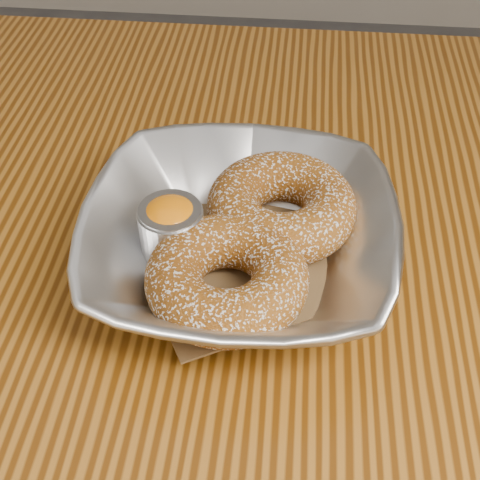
# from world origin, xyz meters

# --- Properties ---
(table) EXTENTS (1.20, 0.80, 0.75)m
(table) POSITION_xyz_m (0.00, 0.00, 0.65)
(table) COLOR brown
(table) RESTS_ON ground_plane
(serving_bowl) EXTENTS (0.23, 0.23, 0.06)m
(serving_bowl) POSITION_xyz_m (0.06, -0.00, 0.78)
(serving_bowl) COLOR silver
(serving_bowl) RESTS_ON table
(parchment) EXTENTS (0.20, 0.20, 0.00)m
(parchment) POSITION_xyz_m (0.06, -0.00, 0.76)
(parchment) COLOR brown
(parchment) RESTS_ON table
(donut_back) EXTENTS (0.15, 0.15, 0.04)m
(donut_back) POSITION_xyz_m (0.09, 0.04, 0.78)
(donut_back) COLOR brown
(donut_back) RESTS_ON parchment
(donut_front) EXTENTS (0.14, 0.14, 0.04)m
(donut_front) POSITION_xyz_m (0.06, -0.04, 0.78)
(donut_front) COLOR brown
(donut_front) RESTS_ON parchment
(ramekin) EXTENTS (0.05, 0.05, 0.05)m
(ramekin) POSITION_xyz_m (0.01, 0.00, 0.78)
(ramekin) COLOR silver
(ramekin) RESTS_ON table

